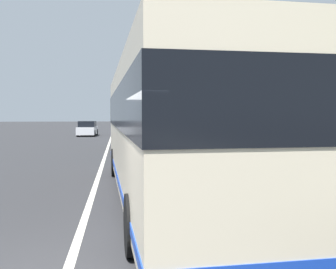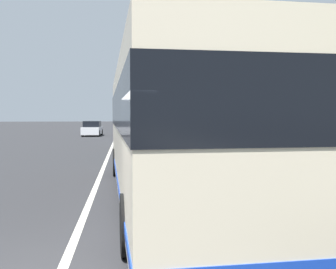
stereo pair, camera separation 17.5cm
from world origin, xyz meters
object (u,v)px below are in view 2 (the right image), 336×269
car_behind_bus (149,138)px  roadside_tree_far_block (208,68)px  car_oncoming (92,129)px  motorcycle_by_tree (332,224)px  roadside_tree_mid_block (264,86)px  utility_pole (258,95)px  coach_bus (163,126)px  car_ahead_same_lane (131,128)px

car_behind_bus → roadside_tree_far_block: roadside_tree_far_block is taller
car_oncoming → roadside_tree_far_block: bearing=27.8°
roadside_tree_far_block → car_behind_bus: bearing=48.7°
motorcycle_by_tree → roadside_tree_mid_block: 10.78m
roadside_tree_mid_block → roadside_tree_far_block: (6.72, 0.97, 1.57)m
car_behind_bus → utility_pole: (-8.39, -4.47, 2.47)m
coach_bus → utility_pole: utility_pole is taller
car_oncoming → utility_pole: (-22.91, -9.44, 2.43)m
car_behind_bus → roadside_tree_mid_block: (-9.63, -4.29, 2.76)m
car_ahead_same_lane → motorcycle_by_tree: bearing=-177.5°
car_behind_bus → car_ahead_same_lane: 16.60m
car_ahead_same_lane → utility_pole: bearing=-169.5°
roadside_tree_mid_block → coach_bus: bearing=139.6°
car_behind_bus → car_oncoming: (14.52, 4.97, 0.04)m
car_behind_bus → roadside_tree_mid_block: bearing=-154.2°
car_oncoming → roadside_tree_mid_block: size_ratio=0.87×
utility_pole → motorcycle_by_tree: bearing=166.4°
motorcycle_by_tree → coach_bus: bearing=28.1°
utility_pole → roadside_tree_mid_block: bearing=171.7°
roadside_tree_mid_block → roadside_tree_far_block: size_ratio=0.66×
roadside_tree_mid_block → utility_pole: utility_pole is taller
utility_pole → car_ahead_same_lane: bearing=12.3°
roadside_tree_far_block → utility_pole: 5.90m
car_ahead_same_lane → utility_pole: size_ratio=0.72×
motorcycle_by_tree → car_oncoming: bearing=11.0°
car_behind_bus → motorcycle_by_tree: bearing=-173.2°
motorcycle_by_tree → car_behind_bus: car_behind_bus is taller
car_oncoming → roadside_tree_far_block: size_ratio=0.57×
car_ahead_same_lane → roadside_tree_mid_block: bearing=-170.4°
car_behind_bus → car_oncoming: 15.34m
car_ahead_same_lane → roadside_tree_far_block: size_ratio=0.63×
car_ahead_same_lane → utility_pole: utility_pole is taller
roadside_tree_far_block → car_oncoming: bearing=25.4°
car_ahead_same_lane → roadside_tree_far_block: bearing=-169.4°
car_ahead_same_lane → coach_bus: bearing=178.9°
car_ahead_same_lane → car_behind_bus: bearing=-178.5°
roadside_tree_mid_block → utility_pole: 1.28m
coach_bus → car_oncoming: coach_bus is taller
coach_bus → utility_pole: (6.96, -5.05, 1.20)m
roadside_tree_mid_block → car_oncoming: bearing=21.0°
motorcycle_by_tree → car_ahead_same_lane: car_ahead_same_lane is taller
coach_bus → car_ahead_same_lane: size_ratio=2.80×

